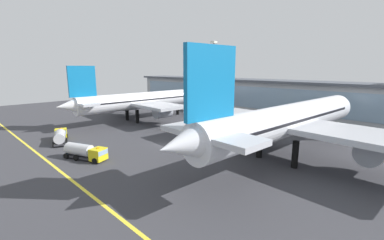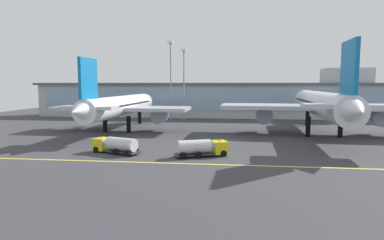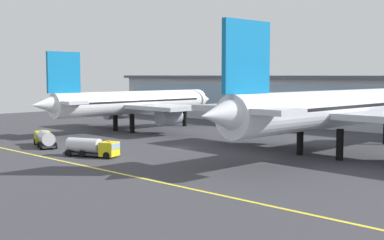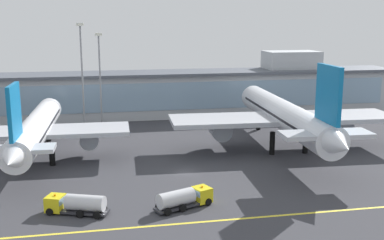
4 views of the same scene
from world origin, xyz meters
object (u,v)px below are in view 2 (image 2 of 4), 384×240
at_px(airliner_near_left, 121,106).
at_px(fuel_tanker_truck, 203,148).
at_px(apron_light_mast_centre, 184,74).
at_px(baggage_tug_near, 114,145).
at_px(apron_light_mast_west, 171,70).
at_px(airliner_near_right, 322,105).

height_order(airliner_near_left, fuel_tanker_truck, airliner_near_left).
xyz_separation_m(fuel_tanker_truck, apron_light_mast_centre, (-11.53, 56.57, 14.18)).
relative_size(baggage_tug_near, apron_light_mast_west, 0.35).
bearing_deg(apron_light_mast_west, airliner_near_right, -33.33).
bearing_deg(fuel_tanker_truck, airliner_near_right, 24.03).
relative_size(airliner_near_right, apron_light_mast_centre, 2.44).
xyz_separation_m(airliner_near_left, airliner_near_right, (50.54, -0.87, 0.86)).
bearing_deg(apron_light_mast_centre, airliner_near_left, -114.26).
relative_size(airliner_near_right, baggage_tug_near, 6.29).
bearing_deg(apron_light_mast_west, fuel_tanker_truck, -73.99).
bearing_deg(fuel_tanker_truck, apron_light_mast_centre, 79.27).
xyz_separation_m(airliner_near_left, baggage_tug_near, (8.26, -27.64, -4.94)).
height_order(fuel_tanker_truck, apron_light_mast_centre, apron_light_mast_centre).
bearing_deg(apron_light_mast_west, apron_light_mast_centre, 17.16).
distance_m(airliner_near_left, fuel_tanker_truck, 37.64).
height_order(baggage_tug_near, apron_light_mast_west, apron_light_mast_west).
height_order(airliner_near_left, baggage_tug_near, airliner_near_left).
bearing_deg(airliner_near_right, apron_light_mast_centre, 55.30).
height_order(airliner_near_right, fuel_tanker_truck, airliner_near_right).
bearing_deg(airliner_near_left, baggage_tug_near, -161.42).
bearing_deg(baggage_tug_near, apron_light_mast_centre, -73.41).
xyz_separation_m(baggage_tug_near, apron_light_mast_west, (0.12, 54.49, 15.52)).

